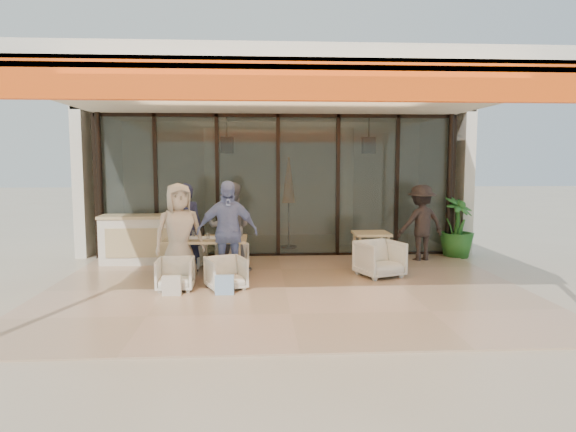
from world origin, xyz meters
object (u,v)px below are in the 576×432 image
(side_table, at_px, (371,238))
(host_counter, at_px, (146,239))
(potted_palm, at_px, (457,227))
(chair_far_right, at_px, (232,253))
(diner_periwinkle, at_px, (227,232))
(chair_near_left, at_px, (175,273))
(chair_near_right, at_px, (226,272))
(diner_navy, at_px, (186,228))
(side_chair, at_px, (380,257))
(diner_grey, at_px, (230,227))
(standing_woman, at_px, (421,223))
(dining_table, at_px, (206,241))
(chair_far_left, at_px, (190,253))
(diner_cream, at_px, (179,234))

(side_table, bearing_deg, host_counter, 170.60)
(host_counter, height_order, potted_palm, potted_palm)
(chair_far_right, height_order, diner_periwinkle, diner_periwinkle)
(chair_near_left, xyz_separation_m, side_table, (3.64, 1.52, 0.33))
(chair_far_right, xyz_separation_m, chair_near_right, (0.00, -1.90, 0.02))
(chair_near_right, distance_m, side_table, 3.21)
(diner_navy, distance_m, side_chair, 3.73)
(diner_grey, relative_size, standing_woman, 1.06)
(chair_far_right, distance_m, chair_near_left, 2.08)
(chair_near_right, bearing_deg, host_counter, 106.71)
(dining_table, xyz_separation_m, diner_periwinkle, (0.43, -0.46, 0.23))
(host_counter, xyz_separation_m, dining_table, (1.38, -1.33, 0.15))
(diner_grey, distance_m, side_chair, 2.91)
(chair_near_left, distance_m, standing_woman, 5.44)
(chair_far_left, distance_m, diner_grey, 1.14)
(chair_far_left, distance_m, side_table, 3.68)
(side_chair, bearing_deg, chair_far_right, 137.26)
(potted_palm, bearing_deg, chair_far_left, -172.26)
(side_table, bearing_deg, dining_table, -170.07)
(chair_far_right, relative_size, diner_grey, 0.34)
(host_counter, xyz_separation_m, chair_far_left, (0.97, -0.39, -0.24))
(diner_cream, bearing_deg, side_table, -5.80)
(host_counter, height_order, standing_woman, standing_woman)
(side_table, height_order, standing_woman, standing_woman)
(chair_far_right, relative_size, chair_near_right, 0.95)
(chair_near_left, distance_m, chair_near_right, 0.84)
(diner_periwinkle, relative_size, standing_woman, 1.10)
(diner_cream, xyz_separation_m, potted_palm, (5.86, 2.20, -0.20))
(chair_far_left, distance_m, diner_periwinkle, 1.74)
(dining_table, height_order, standing_woman, standing_woman)
(host_counter, bearing_deg, side_chair, -18.17)
(diner_navy, bearing_deg, potted_palm, -160.06)
(side_table, bearing_deg, chair_far_right, 172.33)
(diner_grey, bearing_deg, chair_far_left, -24.71)
(diner_periwinkle, bearing_deg, side_table, 14.40)
(chair_far_right, bearing_deg, diner_cream, 41.31)
(host_counter, xyz_separation_m, diner_periwinkle, (1.81, -1.79, 0.38))
(host_counter, xyz_separation_m, chair_far_right, (1.81, -0.39, -0.24))
(dining_table, height_order, side_table, dining_table)
(chair_far_right, distance_m, side_chair, 3.02)
(diner_navy, height_order, potted_palm, diner_navy)
(chair_near_right, xyz_separation_m, diner_cream, (-0.84, 0.50, 0.58))
(dining_table, xyz_separation_m, diner_navy, (-0.41, 0.44, 0.19))
(diner_periwinkle, height_order, potted_palm, diner_periwinkle)
(chair_near_left, relative_size, diner_grey, 0.35)
(chair_near_right, height_order, side_table, side_table)
(side_table, bearing_deg, chair_near_left, -157.31)
(chair_far_left, xyz_separation_m, chair_near_right, (0.84, -1.90, 0.01))
(side_chair, relative_size, standing_woman, 0.46)
(chair_far_left, height_order, standing_woman, standing_woman)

